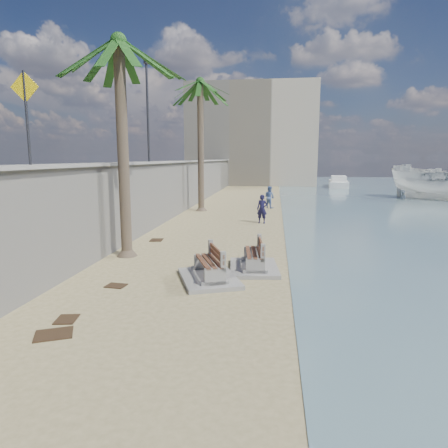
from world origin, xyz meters
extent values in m
plane|color=tan|center=(0.00, 0.00, 0.00)|extent=(140.00, 140.00, 0.00)
cube|color=gray|center=(-5.20, 20.00, 1.75)|extent=(0.45, 70.00, 3.50)
cube|color=gray|center=(-5.20, 20.00, 3.55)|extent=(0.80, 70.00, 0.12)
cube|color=#B7AA93|center=(-2.00, 52.00, 7.00)|extent=(18.00, 12.00, 14.00)
cube|color=gray|center=(0.82, 4.79, 0.06)|extent=(1.85, 2.51, 0.13)
cube|color=gray|center=(-0.51, 3.38, 0.07)|extent=(2.40, 2.84, 0.13)
cylinder|color=brown|center=(-4.22, 6.11, 3.98)|extent=(0.42, 0.42, 7.96)
cylinder|color=brown|center=(-3.82, 19.88, 4.51)|extent=(0.44, 0.44, 9.02)
cylinder|color=#2D2D33|center=(-5.00, 1.50, 4.81)|extent=(0.07, 0.07, 2.40)
cube|color=yellow|center=(-5.00, 1.50, 5.60)|extent=(0.78, 0.03, 0.78)
cylinder|color=#2D2D33|center=(-5.10, 12.00, 6.11)|extent=(0.12, 0.12, 5.00)
cylinder|color=#2D2D33|center=(-5.10, 12.00, 8.61)|extent=(0.28, 0.28, 0.25)
imported|color=#141334|center=(0.76, 14.79, 0.97)|extent=(0.78, 0.60, 1.94)
imported|color=#516BA7|center=(1.07, 22.08, 0.93)|extent=(1.14, 1.12, 1.87)
imported|color=silver|center=(16.96, 30.26, 1.83)|extent=(5.42, 5.40, 4.46)
cube|color=silver|center=(25.38, 50.98, 0.25)|extent=(7.44, 5.71, 0.70)
cube|color=#382616|center=(-3.21, -0.90, 0.01)|extent=(0.97, 0.90, 0.03)
cube|color=#382616|center=(-3.35, -0.10, 0.01)|extent=(0.56, 0.66, 0.03)
cube|color=#382616|center=(-3.96, 9.17, 0.01)|extent=(0.62, 0.74, 0.03)
cube|color=#382616|center=(-3.18, 2.46, 0.01)|extent=(0.62, 0.52, 0.03)
camera|label=1|loc=(1.48, -8.50, 3.78)|focal=32.00mm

